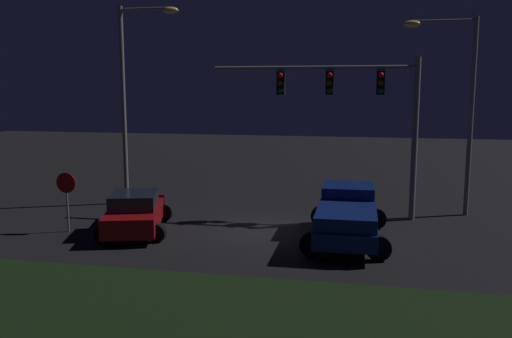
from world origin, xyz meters
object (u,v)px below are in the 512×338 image
Objects in this scene: street_lamp_right at (457,91)px; stop_sign at (66,190)px; traffic_signal_gantry at (353,98)px; street_lamp_left at (134,82)px; pickup_truck at (347,212)px; car_sedan at (135,212)px.

street_lamp_right is 15.89m from stop_sign.
traffic_signal_gantry reaches higher than stop_sign.
pickup_truck is at bearing -23.37° from street_lamp_left.
street_lamp_right is at bearing -82.26° from car_sedan.
street_lamp_right reaches higher than traffic_signal_gantry.
car_sedan is 9.67m from traffic_signal_gantry.
street_lamp_left reaches higher than street_lamp_right.
street_lamp_left is 1.09× the size of street_lamp_right.
pickup_truck is 7.63m from street_lamp_right.
car_sedan is (-7.74, -0.45, -0.26)m from pickup_truck.
street_lamp_left reaches higher than stop_sign.
street_lamp_right is (4.13, 1.31, 0.26)m from traffic_signal_gantry.
pickup_truck is 0.65× the size of traffic_signal_gantry.
traffic_signal_gantry reaches higher than car_sedan.
pickup_truck is at bearing -130.44° from street_lamp_right.
street_lamp_right is at bearing 2.79° from street_lamp_left.
street_lamp_left is at bearing 66.11° from pickup_truck.
street_lamp_right reaches higher than car_sedan.
street_lamp_left reaches higher than car_sedan.
traffic_signal_gantry is 4.34m from street_lamp_right.
traffic_signal_gantry is 11.65m from stop_sign.
stop_sign is at bearing -95.45° from street_lamp_left.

